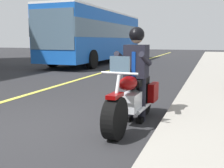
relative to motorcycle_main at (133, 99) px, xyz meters
The scene contains 4 objects.
ground_plane 1.80m from the motorcycle_main, 56.50° to the right, with size 80.00×80.00×0.00m, color #28282B.
motorcycle_main is the anchor object (origin of this frame).
rider_main 0.61m from the motorcycle_main, behind, with size 0.63×0.56×1.74m.
bus_near 13.36m from the motorcycle_main, 154.03° to the right, with size 11.05×2.70×3.30m.
Camera 1 is at (3.58, 2.74, 1.50)m, focal length 43.00 mm.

